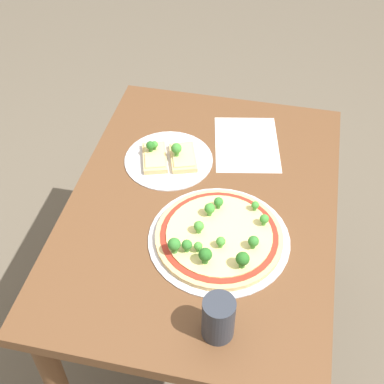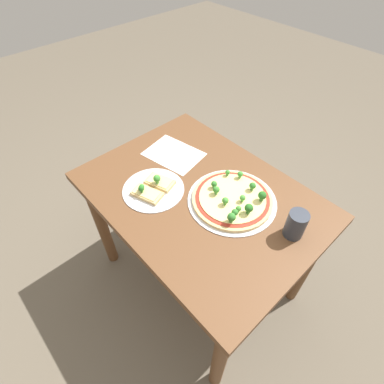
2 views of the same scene
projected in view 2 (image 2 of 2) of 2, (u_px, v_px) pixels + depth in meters
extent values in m
plane|color=brown|center=(198.00, 275.00, 1.80)|extent=(8.00, 8.00, 0.00)
cube|color=brown|center=(200.00, 196.00, 1.29)|extent=(1.01, 0.74, 0.04)
cylinder|color=brown|center=(102.00, 224.00, 1.63)|extent=(0.06, 0.06, 0.69)
cylinder|color=brown|center=(220.00, 358.00, 1.18)|extent=(0.06, 0.06, 0.69)
cylinder|color=brown|center=(186.00, 172.00, 1.92)|extent=(0.06, 0.06, 0.69)
cylinder|color=brown|center=(307.00, 264.00, 1.47)|extent=(0.06, 0.06, 0.69)
cylinder|color=silver|center=(232.00, 201.00, 1.24)|extent=(0.37, 0.37, 0.00)
cylinder|color=#DBB775|center=(232.00, 199.00, 1.24)|extent=(0.33, 0.33, 0.01)
cylinder|color=#A82D1E|center=(232.00, 198.00, 1.23)|extent=(0.31, 0.31, 0.00)
cylinder|color=#EFD684|center=(232.00, 197.00, 1.23)|extent=(0.28, 0.28, 0.00)
sphere|color=#286B23|center=(262.00, 195.00, 1.19)|extent=(0.03, 0.03, 0.03)
cylinder|color=#37742D|center=(261.00, 199.00, 1.21)|extent=(0.02, 0.02, 0.02)
sphere|color=#337A2D|center=(232.00, 217.00, 1.12)|extent=(0.03, 0.03, 0.03)
cylinder|color=#3F8136|center=(231.00, 220.00, 1.14)|extent=(0.01, 0.01, 0.01)
sphere|color=#286B23|center=(249.00, 208.00, 1.15)|extent=(0.03, 0.03, 0.03)
cylinder|color=#37742D|center=(248.00, 212.00, 1.16)|extent=(0.02, 0.02, 0.02)
sphere|color=#337A2D|center=(236.00, 212.00, 1.14)|extent=(0.03, 0.03, 0.03)
cylinder|color=#3F8136|center=(235.00, 215.00, 1.16)|extent=(0.01, 0.01, 0.01)
sphere|color=#3D8933|center=(216.00, 190.00, 1.22)|extent=(0.03, 0.03, 0.03)
cylinder|color=#488E3A|center=(216.00, 193.00, 1.24)|extent=(0.01, 0.01, 0.01)
sphere|color=#479338|center=(239.00, 208.00, 1.16)|extent=(0.02, 0.02, 0.02)
cylinder|color=#51973E|center=(238.00, 211.00, 1.17)|extent=(0.01, 0.01, 0.01)
sphere|color=#479338|center=(243.00, 198.00, 1.20)|extent=(0.02, 0.02, 0.02)
cylinder|color=#51973E|center=(242.00, 200.00, 1.21)|extent=(0.01, 0.01, 0.01)
sphere|color=#337A2D|center=(214.00, 184.00, 1.25)|extent=(0.03, 0.03, 0.03)
cylinder|color=#3F8136|center=(214.00, 187.00, 1.26)|extent=(0.01, 0.01, 0.01)
sphere|color=#3D8933|center=(240.00, 174.00, 1.29)|extent=(0.02, 0.02, 0.02)
cylinder|color=#488E3A|center=(240.00, 177.00, 1.30)|extent=(0.01, 0.01, 0.01)
sphere|color=#479338|center=(225.00, 200.00, 1.18)|extent=(0.03, 0.03, 0.03)
cylinder|color=#51973E|center=(225.00, 203.00, 1.20)|extent=(0.01, 0.01, 0.01)
sphere|color=#3D8933|center=(228.00, 172.00, 1.30)|extent=(0.02, 0.02, 0.02)
cylinder|color=#488E3A|center=(227.00, 175.00, 1.31)|extent=(0.01, 0.01, 0.01)
sphere|color=#337A2D|center=(253.00, 186.00, 1.24)|extent=(0.03, 0.03, 0.03)
cylinder|color=#3F8136|center=(252.00, 189.00, 1.25)|extent=(0.01, 0.01, 0.01)
cylinder|color=silver|center=(153.00, 189.00, 1.29)|extent=(0.27, 0.27, 0.00)
cube|color=#DBB775|center=(147.00, 194.00, 1.26)|extent=(0.14, 0.11, 0.02)
cube|color=#EFD684|center=(147.00, 192.00, 1.25)|extent=(0.12, 0.09, 0.00)
sphere|color=#3D8933|center=(142.00, 186.00, 1.24)|extent=(0.02, 0.02, 0.02)
cylinder|color=#488E3A|center=(142.00, 189.00, 1.25)|extent=(0.01, 0.01, 0.01)
sphere|color=#286B23|center=(141.00, 188.00, 1.23)|extent=(0.03, 0.03, 0.03)
cylinder|color=#37742D|center=(142.00, 191.00, 1.24)|extent=(0.01, 0.01, 0.01)
cube|color=#DBB775|center=(160.00, 182.00, 1.30)|extent=(0.14, 0.11, 0.02)
cube|color=#EFD684|center=(160.00, 181.00, 1.30)|extent=(0.12, 0.09, 0.00)
sphere|color=#3D8933|center=(157.00, 178.00, 1.26)|extent=(0.03, 0.03, 0.03)
cylinder|color=#488E3A|center=(157.00, 182.00, 1.28)|extent=(0.01, 0.01, 0.01)
cylinder|color=#2D333D|center=(296.00, 225.00, 1.09)|extent=(0.07, 0.07, 0.12)
cube|color=white|center=(174.00, 154.00, 1.45)|extent=(0.30, 0.24, 0.00)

